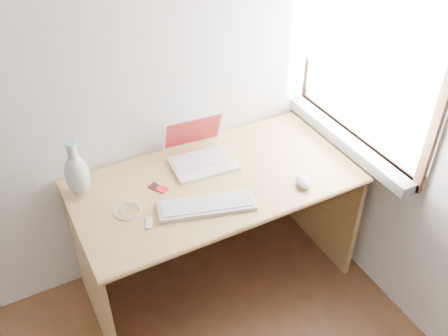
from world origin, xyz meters
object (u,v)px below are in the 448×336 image
external_keyboard (207,205)px  vase (77,174)px  laptop (200,153)px  desk (209,201)px

external_keyboard → vase: size_ratio=1.59×
laptop → external_keyboard: laptop is taller
laptop → external_keyboard: bearing=-105.9°
external_keyboard → desk: bearing=78.7°
vase → laptop: bearing=-2.8°
laptop → vase: vase is taller
laptop → vase: bearing=-178.0°
desk → vase: bearing=169.1°
external_keyboard → laptop: bearing=85.6°
external_keyboard → vase: 0.62m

